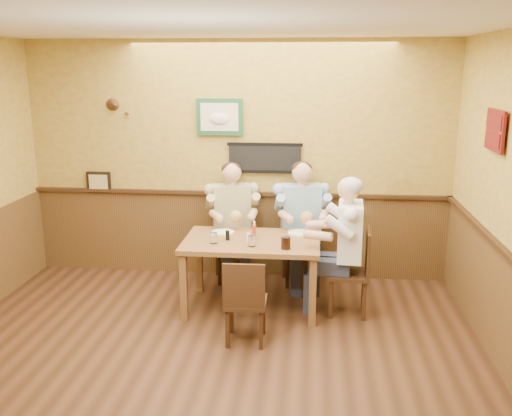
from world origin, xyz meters
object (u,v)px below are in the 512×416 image
Objects in this scene: diner_blue_polo at (301,230)px; cola_tumbler at (286,243)px; diner_tan_shirt at (232,228)px; chair_near_side at (246,300)px; pepper_shaker at (228,235)px; dining_table at (252,248)px; chair_right_end at (348,272)px; water_glass_mid at (252,241)px; salt_shaker at (248,237)px; diner_white_elder at (349,254)px; water_glass_left at (214,238)px; chair_back_left at (232,244)px; hot_sauce_bottle at (254,231)px; chair_back_right at (300,246)px.

cola_tumbler is at bearing -106.21° from diner_blue_polo.
diner_tan_shirt is 1.27m from cola_tumbler.
pepper_shaker is at bearing -70.35° from chair_near_side.
chair_right_end reaches higher than dining_table.
chair_near_side is at bearing -124.04° from cola_tumbler.
water_glass_mid is at bearing -124.51° from diner_blue_polo.
salt_shaker is (-0.52, -0.82, 0.14)m from diner_blue_polo.
chair_right_end is at bearing 180.00° from diner_white_elder.
water_glass_left is at bearing 171.95° from cola_tumbler.
chair_near_side is 7.27× the size of water_glass_left.
cola_tumbler reaches higher than salt_shaker.
chair_back_left is at bearing -118.67° from diner_white_elder.
chair_right_end is 1.10× the size of chair_near_side.
cola_tumbler is 0.44m from hot_sauce_bottle.
chair_back_left is 0.98× the size of chair_back_right.
chair_near_side is 1.24m from diner_white_elder.
chair_right_end is at bearing -2.79° from hot_sauce_bottle.
dining_table is at bearing -81.71° from diner_tan_shirt.
chair_back_left is 8.84× the size of pepper_shaker.
chair_right_end is 0.70× the size of diner_tan_shirt.
water_glass_mid is at bearing 172.61° from cola_tumbler.
chair_right_end is 10.46× the size of salt_shaker.
water_glass_left is 0.43m from hot_sauce_bottle.
diner_tan_shirt is (0.00, 0.00, 0.19)m from chair_back_left.
diner_white_elder is (1.00, -0.04, -0.02)m from dining_table.
salt_shaker is at bearing -131.66° from chair_back_right.
diner_white_elder is (0.51, -0.80, -0.01)m from diner_blue_polo.
cola_tumbler is 0.69× the size of hot_sauce_bottle.
pepper_shaker is (-0.27, 0.72, 0.39)m from chair_near_side.
chair_back_right is 1.60m from chair_near_side.
pepper_shaker is at bearing -141.77° from chair_back_right.
chair_back_right is 1.14m from pepper_shaker.
chair_back_right is at bearing 0.00° from diner_blue_polo.
hot_sauce_bottle is at bearing -90.70° from chair_near_side.
diner_blue_polo is 7.45× the size of hot_sauce_bottle.
diner_tan_shirt is at bearing 95.19° from pepper_shaker.
hot_sauce_bottle is (-0.00, 0.78, 0.43)m from chair_near_side.
salt_shaker is (-0.03, -0.06, 0.14)m from dining_table.
chair_near_side is at bearing -49.74° from diner_white_elder.
diner_tan_shirt is at bearing 168.90° from diner_blue_polo.
cola_tumbler is at bearing -36.50° from dining_table.
chair_back_left is at bearing 95.19° from pepper_shaker.
cola_tumbler is at bearing -8.05° from water_glass_left.
pepper_shaker is (-0.73, -0.81, 0.15)m from diner_blue_polo.
diner_white_elder is at bearing -66.88° from chair_back_right.
diner_tan_shirt reaches higher than chair_back_left.
diner_blue_polo is 10.73× the size of cola_tumbler.
diner_white_elder reaches higher than water_glass_mid.
chair_near_side is 0.64× the size of diner_tan_shirt.
chair_right_end is 0.70× the size of diner_white_elder.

